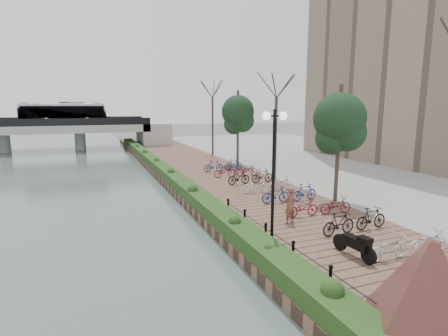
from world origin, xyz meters
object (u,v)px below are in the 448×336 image
granite_monument (428,292)px  motorcycle (354,243)px  pedestrian (290,205)px  lamppost (274,149)px

granite_monument → motorcycle: size_ratio=2.15×
motorcycle → granite_monument: bearing=-116.5°
granite_monument → motorcycle: granite_monument is taller
motorcycle → pedestrian: bearing=87.7°
granite_monument → motorcycle: 4.62m
lamppost → motorcycle: bearing=-45.2°
lamppost → pedestrian: lamppost is taller
lamppost → motorcycle: 4.41m
granite_monument → pedestrian: size_ratio=2.10×
motorcycle → pedestrian: 4.06m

